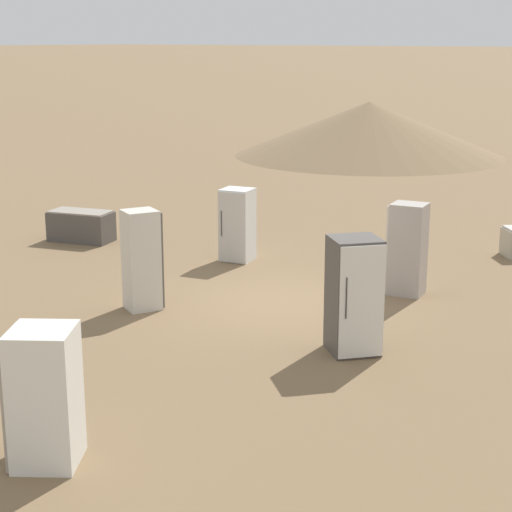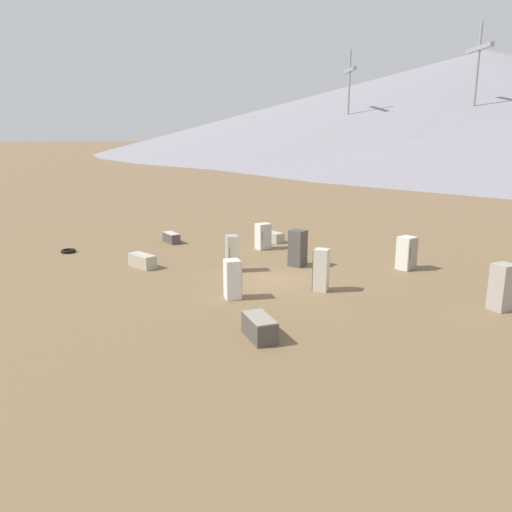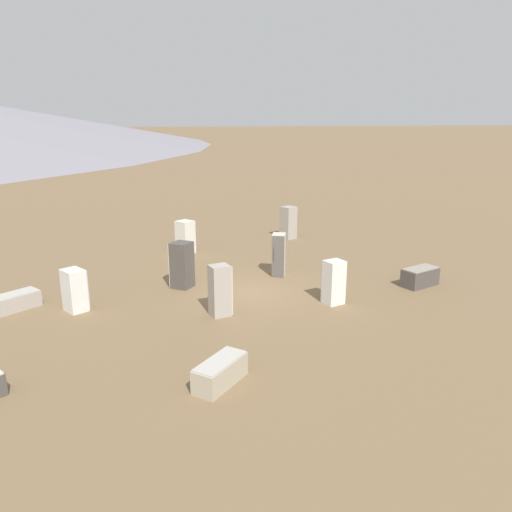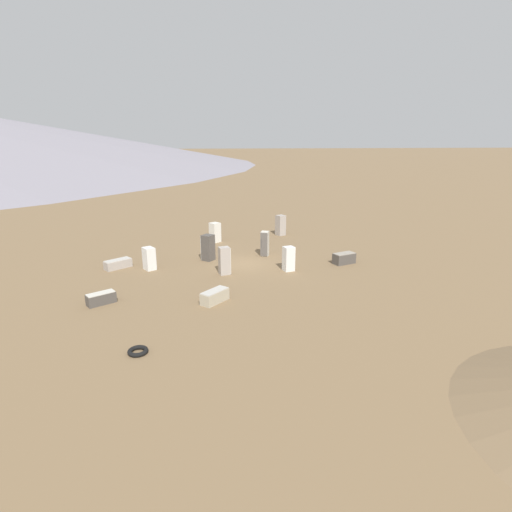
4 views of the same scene
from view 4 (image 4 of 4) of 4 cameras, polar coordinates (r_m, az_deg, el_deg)
The scene contains 13 objects.
ground_plane at distance 28.33m, azimuth -1.66°, elevation -1.12°, with size 1000.00×1000.00×0.00m, color brown.
discarded_fridge_0 at distance 28.86m, azimuth -19.12°, elevation -1.07°, with size 1.87×1.58×0.61m.
discarded_fridge_1 at distance 34.53m, azimuth -5.86°, elevation 3.37°, with size 1.06×1.05×1.68m.
discarded_fridge_2 at distance 21.69m, azimuth -5.92°, elevation -5.74°, with size 1.68×1.61×0.68m.
discarded_fridge_3 at distance 22.90m, azimuth -21.25°, elevation -5.66°, with size 1.57×1.22×0.63m.
discarded_fridge_4 at distance 30.12m, azimuth 1.27°, elevation 1.78°, with size 0.77×0.81×1.88m.
discarded_fridge_5 at distance 29.17m, azimuth -6.89°, elevation 1.20°, with size 1.07×1.07×1.89m.
discarded_fridge_6 at distance 28.98m, azimuth 12.47°, elevation -0.32°, with size 1.72×1.17×0.77m.
discarded_fridge_7 at distance 37.01m, azimuth 3.51°, elevation 4.42°, with size 0.94×0.98×1.85m.
discarded_fridge_8 at distance 27.81m, azimuth -15.00°, elevation -0.35°, with size 0.95×1.00×1.54m.
discarded_fridge_9 at distance 25.96m, azimuth -4.52°, elevation -0.67°, with size 0.79×0.69×1.82m.
discarded_fridge_10 at distance 26.71m, azimuth 4.67°, elevation -0.39°, with size 0.79×0.78×1.65m.
scrap_tire at distance 17.46m, azimuth -16.52°, elevation -12.90°, with size 0.84×0.84×0.19m.
Camera 4 is at (-4.67, -26.67, 8.34)m, focal length 28.00 mm.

